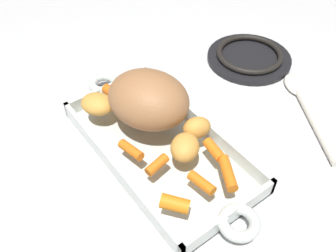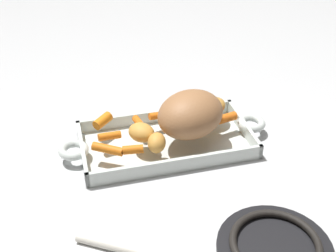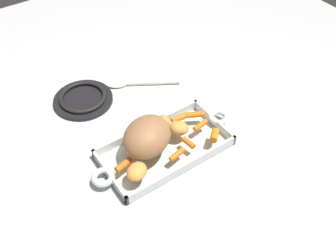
{
  "view_description": "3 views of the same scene",
  "coord_description": "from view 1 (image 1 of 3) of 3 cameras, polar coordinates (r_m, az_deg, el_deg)",
  "views": [
    {
      "loc": [
        0.35,
        -0.24,
        0.5
      ],
      "look_at": [
        0.0,
        0.01,
        0.06
      ],
      "focal_mm": 39.09,
      "sensor_mm": 36.0,
      "label": 1
    },
    {
      "loc": [
        0.19,
        0.77,
        0.6
      ],
      "look_at": [
        0.0,
        0.02,
        0.06
      ],
      "focal_mm": 48.99,
      "sensor_mm": 36.0,
      "label": 2
    },
    {
      "loc": [
        -0.38,
        -0.57,
        0.82
      ],
      "look_at": [
        0.03,
        0.03,
        0.06
      ],
      "focal_mm": 39.83,
      "sensor_mm": 36.0,
      "label": 3
    }
  ],
  "objects": [
    {
      "name": "ground_plane",
      "position": [
        0.66,
        -1.25,
        -3.87
      ],
      "size": [
        2.15,
        2.15,
        0.0
      ],
      "primitive_type": "plane",
      "color": "silver"
    },
    {
      "name": "roasting_dish",
      "position": [
        0.65,
        -1.27,
        -3.22
      ],
      "size": [
        0.45,
        0.19,
        0.03
      ],
      "color": "silver",
      "rests_on": "ground_plane"
    },
    {
      "name": "pork_roast",
      "position": [
        0.63,
        -3.07,
        4.19
      ],
      "size": [
        0.18,
        0.17,
        0.09
      ],
      "primitive_type": "ellipsoid",
      "rotation": [
        0.0,
        0.0,
        3.59
      ],
      "color": "#A16C43",
      "rests_on": "roasting_dish"
    },
    {
      "name": "baby_carrot_northwest",
      "position": [
        0.56,
        5.26,
        -8.82
      ],
      "size": [
        0.05,
        0.02,
        0.02
      ],
      "primitive_type": "cylinder",
      "rotation": [
        1.65,
        0.0,
        4.83
      ],
      "color": "orange",
      "rests_on": "roasting_dish"
    },
    {
      "name": "baby_carrot_northeast",
      "position": [
        0.61,
        -5.87,
        -3.66
      ],
      "size": [
        0.05,
        0.02,
        0.02
      ],
      "primitive_type": "cylinder",
      "rotation": [
        1.47,
        0.0,
        1.73
      ],
      "color": "orange",
      "rests_on": "roasting_dish"
    },
    {
      "name": "baby_carrot_center_right",
      "position": [
        0.58,
        -1.73,
        -6.06
      ],
      "size": [
        0.02,
        0.04,
        0.02
      ],
      "primitive_type": "cylinder",
      "rotation": [
        1.51,
        0.0,
        3.31
      ],
      "color": "orange",
      "rests_on": "roasting_dish"
    },
    {
      "name": "baby_carrot_southeast",
      "position": [
        0.58,
        9.31,
        -7.23
      ],
      "size": [
        0.06,
        0.05,
        0.02
      ],
      "primitive_type": "cylinder",
      "rotation": [
        1.62,
        0.0,
        4.19
      ],
      "color": "orange",
      "rests_on": "roasting_dish"
    },
    {
      "name": "baby_carrot_southwest",
      "position": [
        0.54,
        1.05,
        -12.03
      ],
      "size": [
        0.05,
        0.05,
        0.03
      ],
      "primitive_type": "cylinder",
      "rotation": [
        1.66,
        0.0,
        2.27
      ],
      "color": "orange",
      "rests_on": "roasting_dish"
    },
    {
      "name": "baby_carrot_center_left",
      "position": [
        0.71,
        -8.34,
        5.0
      ],
      "size": [
        0.05,
        0.03,
        0.02
      ],
      "primitive_type": "cylinder",
      "rotation": [
        1.56,
        0.0,
        1.79
      ],
      "color": "orange",
      "rests_on": "roasting_dish"
    },
    {
      "name": "baby_carrot_long",
      "position": [
        0.61,
        7.18,
        -3.68
      ],
      "size": [
        0.04,
        0.02,
        0.02
      ],
      "primitive_type": "cylinder",
      "rotation": [
        1.55,
        0.0,
        4.58
      ],
      "color": "orange",
      "rests_on": "roasting_dish"
    },
    {
      "name": "potato_corner",
      "position": [
        0.59,
        2.66,
        -3.31
      ],
      "size": [
        0.07,
        0.07,
        0.04
      ],
      "primitive_type": "ellipsoid",
      "rotation": [
        0.0,
        0.0,
        5.43
      ],
      "color": "gold",
      "rests_on": "roasting_dish"
    },
    {
      "name": "potato_golden_large",
      "position": [
        0.68,
        -10.95,
        3.4
      ],
      "size": [
        0.08,
        0.08,
        0.03
      ],
      "primitive_type": "ellipsoid",
      "rotation": [
        0.0,
        0.0,
        3.7
      ],
      "color": "gold",
      "rests_on": "roasting_dish"
    },
    {
      "name": "potato_golden_small",
      "position": [
        0.62,
        4.52,
        -0.26
      ],
      "size": [
        0.05,
        0.06,
        0.04
      ],
      "primitive_type": "ellipsoid",
      "rotation": [
        0.0,
        0.0,
        4.38
      ],
      "color": "gold",
      "rests_on": "roasting_dish"
    },
    {
      "name": "stove_burner_rear",
      "position": [
        0.87,
        12.55,
        10.54
      ],
      "size": [
        0.19,
        0.19,
        0.02
      ],
      "color": "black",
      "rests_on": "ground_plane"
    },
    {
      "name": "serving_spoon",
      "position": [
        0.78,
        20.78,
        2.92
      ],
      "size": [
        0.23,
        0.16,
        0.02
      ],
      "rotation": [
        0.0,
        0.0,
        2.59
      ],
      "color": "white",
      "rests_on": "ground_plane"
    }
  ]
}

